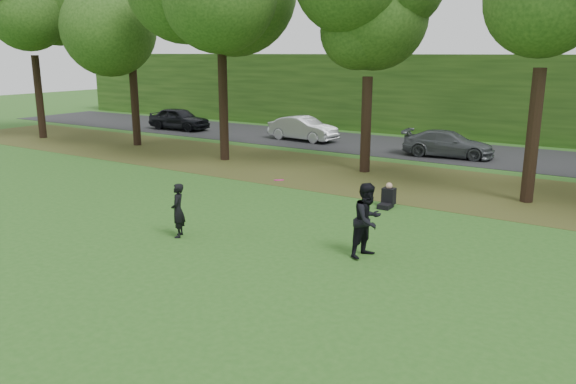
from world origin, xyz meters
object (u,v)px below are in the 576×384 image
(frisbee, at_px, (279,180))
(seated_person, at_px, (388,198))
(player_right, at_px, (368,220))
(player_left, at_px, (178,210))

(frisbee, height_order, seated_person, frisbee)
(frisbee, relative_size, seated_person, 0.44)
(seated_person, bearing_deg, player_right, -74.93)
(player_left, relative_size, seated_person, 1.87)
(player_left, height_order, player_right, player_right)
(player_left, relative_size, frisbee, 4.23)
(frisbee, xyz_separation_m, seated_person, (0.96, 5.23, -1.51))
(player_right, xyz_separation_m, seated_person, (-1.43, 4.74, -0.66))
(player_left, distance_m, frisbee, 3.13)
(frisbee, distance_m, seated_person, 5.53)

